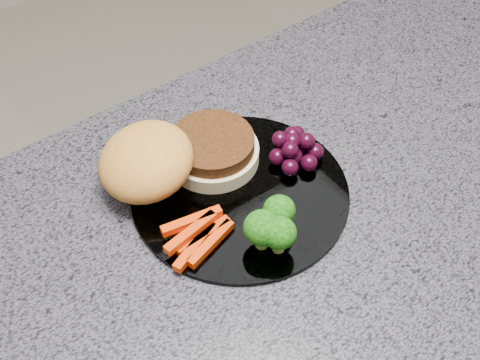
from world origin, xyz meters
name	(u,v)px	position (x,y,z in m)	size (l,w,h in m)	color
countertop	(326,214)	(0.00, 0.00, 0.88)	(1.20, 0.60, 0.04)	#4F4E59
plate	(240,193)	(-0.08, 0.07, 0.90)	(0.26, 0.26, 0.01)	white
burger	(171,160)	(-0.13, 0.14, 0.93)	(0.21, 0.14, 0.06)	beige
carrot_sticks	(197,235)	(-0.16, 0.04, 0.91)	(0.09, 0.06, 0.02)	red
broccoli	(272,225)	(-0.09, -0.01, 0.93)	(0.07, 0.06, 0.05)	olive
grape_bunch	(295,148)	(0.01, 0.08, 0.92)	(0.07, 0.07, 0.04)	black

